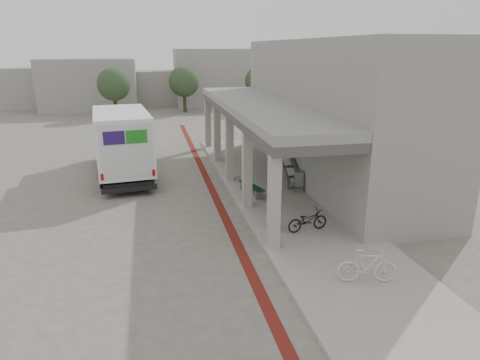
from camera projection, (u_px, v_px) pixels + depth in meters
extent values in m
plane|color=#605D52|center=(200.00, 217.00, 17.48)|extent=(120.00, 120.00, 0.00)
cube|color=maroon|center=(216.00, 199.00, 19.54)|extent=(0.35, 40.00, 0.01)
cube|color=gray|center=(293.00, 208.00, 18.25)|extent=(4.40, 28.00, 0.12)
cube|color=gray|center=(329.00, 110.00, 22.10)|extent=(4.30, 17.00, 7.00)
cube|color=#4A4745|center=(259.00, 113.00, 21.36)|extent=(3.40, 16.90, 0.35)
cube|color=gray|center=(259.00, 106.00, 21.25)|extent=(3.40, 16.90, 0.35)
cube|color=gray|center=(90.00, 85.00, 46.86)|extent=(10.00, 6.00, 5.50)
cube|color=gray|center=(154.00, 87.00, 52.20)|extent=(8.00, 6.00, 4.00)
cube|color=gray|center=(213.00, 77.00, 51.35)|extent=(9.00, 6.00, 6.50)
cube|color=gray|center=(38.00, 88.00, 48.62)|extent=(7.00, 5.00, 4.50)
cylinder|color=#38281C|center=(116.00, 105.00, 42.30)|extent=(0.36, 0.36, 2.40)
sphere|color=#2A3F25|center=(114.00, 84.00, 41.71)|extent=(3.20, 3.20, 3.20)
cylinder|color=#38281C|center=(185.00, 101.00, 45.55)|extent=(0.36, 0.36, 2.40)
sphere|color=#2A3F25|center=(184.00, 82.00, 44.96)|extent=(3.20, 3.20, 3.20)
cylinder|color=#38281C|center=(260.00, 100.00, 46.20)|extent=(0.36, 0.36, 2.40)
sphere|color=#2A3F25|center=(260.00, 81.00, 45.61)|extent=(3.20, 3.20, 3.20)
cube|color=black|center=(124.00, 166.00, 23.23)|extent=(3.12, 7.85, 0.33)
cube|color=white|center=(122.00, 139.00, 21.84)|extent=(3.23, 5.94, 2.84)
cube|color=white|center=(119.00, 130.00, 25.30)|extent=(2.83, 2.35, 2.51)
cube|color=white|center=(119.00, 141.00, 26.62)|extent=(2.46, 0.92, 0.87)
cube|color=black|center=(117.00, 117.00, 25.92)|extent=(2.45, 0.79, 1.15)
cube|color=black|center=(130.00, 189.00, 19.68)|extent=(2.53, 0.55, 0.20)
cube|color=#28135A|center=(94.00, 129.00, 21.99)|extent=(0.19, 1.52, 0.82)
cube|color=#1C821E|center=(94.00, 134.00, 20.50)|extent=(0.19, 1.52, 0.82)
cube|color=#28135A|center=(114.00, 138.00, 18.89)|extent=(0.93, 0.14, 0.60)
cube|color=#1C821E|center=(137.00, 137.00, 19.18)|extent=(0.93, 0.14, 0.60)
cylinder|color=black|center=(101.00, 155.00, 25.44)|extent=(0.41, 1.01, 0.98)
cylinder|color=black|center=(140.00, 152.00, 26.13)|extent=(0.41, 1.01, 0.98)
cylinder|color=black|center=(103.00, 178.00, 20.89)|extent=(0.41, 1.01, 0.98)
cylinder|color=black|center=(150.00, 174.00, 21.57)|extent=(0.41, 1.01, 0.98)
cube|color=slate|center=(260.00, 195.00, 19.09)|extent=(0.40, 0.18, 0.39)
cube|color=slate|center=(244.00, 186.00, 20.39)|extent=(0.40, 0.18, 0.39)
cube|color=black|center=(249.00, 186.00, 19.61)|extent=(0.59, 1.80, 0.05)
cube|color=black|center=(252.00, 186.00, 19.67)|extent=(0.59, 1.80, 0.05)
cube|color=black|center=(254.00, 185.00, 19.74)|extent=(0.59, 1.80, 0.05)
cylinder|color=gray|center=(272.00, 224.00, 15.94)|extent=(0.39, 0.39, 0.39)
sphere|color=gray|center=(272.00, 219.00, 15.88)|extent=(0.39, 0.39, 0.39)
cylinder|color=gray|center=(246.00, 201.00, 18.41)|extent=(0.37, 0.37, 0.37)
sphere|color=gray|center=(246.00, 197.00, 18.36)|extent=(0.37, 0.37, 0.37)
cube|color=slate|center=(299.00, 180.00, 20.28)|extent=(0.53, 0.63, 0.92)
imported|color=black|center=(307.00, 220.00, 15.71)|extent=(1.65, 0.80, 0.83)
imported|color=beige|center=(367.00, 266.00, 12.21)|extent=(1.79, 0.86, 1.04)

